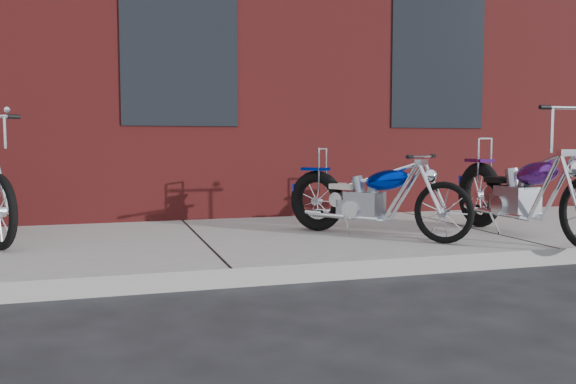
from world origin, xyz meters
name	(u,v)px	position (x,y,z in m)	size (l,w,h in m)	color
ground	(232,288)	(0.00, 0.00, 0.00)	(120.00, 120.00, 0.00)	black
sidewalk	(201,246)	(0.00, 1.50, 0.07)	(22.00, 3.00, 0.15)	gray
chopper_purple	(523,196)	(3.13, 0.70, 0.56)	(0.56, 2.29, 1.28)	black
chopper_blue	(371,200)	(1.68, 1.16, 0.52)	(1.32, 1.67, 0.89)	black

